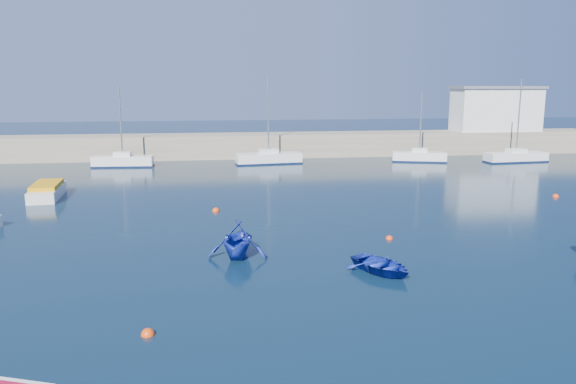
{
  "coord_description": "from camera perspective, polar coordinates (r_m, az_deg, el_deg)",
  "views": [
    {
      "loc": [
        -4.15,
        -17.56,
        8.28
      ],
      "look_at": [
        0.66,
        16.38,
        1.6
      ],
      "focal_mm": 35.0,
      "sensor_mm": 36.0,
      "label": 1
    }
  ],
  "objects": [
    {
      "name": "ground",
      "position": [
        19.85,
        4.89,
        -13.67
      ],
      "size": [
        220.0,
        220.0,
        0.0
      ],
      "primitive_type": "plane",
      "color": "#0B1E30",
      "rests_on": "ground"
    },
    {
      "name": "back_wall",
      "position": [
        64.07,
        -4.32,
        4.74
      ],
      "size": [
        96.0,
        4.5,
        2.6
      ],
      "primitive_type": "cube",
      "color": "gray",
      "rests_on": "ground"
    },
    {
      "name": "harbor_office",
      "position": [
        72.22,
        20.36,
        7.82
      ],
      "size": [
        10.0,
        4.0,
        5.0
      ],
      "primitive_type": "cube",
      "color": "silver",
      "rests_on": "back_wall"
    },
    {
      "name": "sailboat_5",
      "position": [
        58.72,
        -16.43,
        3.07
      ],
      "size": [
        6.04,
        2.03,
        7.92
      ],
      "rotation": [
        0.0,
        0.0,
        1.51
      ],
      "color": "silver",
      "rests_on": "ground"
    },
    {
      "name": "sailboat_6",
      "position": [
        58.55,
        -1.99,
        3.5
      ],
      "size": [
        6.97,
        2.69,
        8.91
      ],
      "rotation": [
        0.0,
        0.0,
        1.69
      ],
      "color": "silver",
      "rests_on": "ground"
    },
    {
      "name": "sailboat_7",
      "position": [
        61.59,
        13.19,
        3.56
      ],
      "size": [
        5.83,
        3.16,
        7.5
      ],
      "rotation": [
        0.0,
        0.0,
        1.27
      ],
      "color": "silver",
      "rests_on": "ground"
    },
    {
      "name": "sailboat_8",
      "position": [
        64.53,
        22.13,
        3.35
      ],
      "size": [
        6.82,
        2.45,
        8.7
      ],
      "rotation": [
        0.0,
        0.0,
        1.66
      ],
      "color": "silver",
      "rests_on": "ground"
    },
    {
      "name": "motorboat_2",
      "position": [
        44.72,
        -23.28,
        0.12
      ],
      "size": [
        2.27,
        5.46,
        1.1
      ],
      "rotation": [
        0.0,
        0.0,
        0.08
      ],
      "color": "silver",
      "rests_on": "ground"
    },
    {
      "name": "dinghy_center",
      "position": [
        25.42,
        9.47,
        -7.37
      ],
      "size": [
        3.49,
        3.84,
        0.65
      ],
      "primitive_type": "imported",
      "rotation": [
        0.0,
        0.0,
        0.51
      ],
      "color": "#17299E",
      "rests_on": "ground"
    },
    {
      "name": "dinghy_left",
      "position": [
        27.17,
        -5.11,
        -4.83
      ],
      "size": [
        3.46,
        3.82,
        1.75
      ],
      "primitive_type": "imported",
      "rotation": [
        0.0,
        0.0,
        -0.2
      ],
      "color": "#17299E",
      "rests_on": "ground"
    },
    {
      "name": "buoy_0",
      "position": [
        19.9,
        -14.05,
        -13.91
      ],
      "size": [
        0.47,
        0.47,
        0.47
      ],
      "primitive_type": "sphere",
      "color": "red",
      "rests_on": "ground"
    },
    {
      "name": "buoy_1",
      "position": [
        30.86,
        10.25,
        -4.72
      ],
      "size": [
        0.4,
        0.4,
        0.4
      ],
      "primitive_type": "sphere",
      "color": "red",
      "rests_on": "ground"
    },
    {
      "name": "buoy_3",
      "position": [
        37.13,
        -7.34,
        -1.95
      ],
      "size": [
        0.5,
        0.5,
        0.5
      ],
      "primitive_type": "sphere",
      "color": "red",
      "rests_on": "ground"
    },
    {
      "name": "buoy_4",
      "position": [
        45.91,
        25.54,
        -0.45
      ],
      "size": [
        0.47,
        0.47,
        0.47
      ],
      "primitive_type": "sphere",
      "color": "red",
      "rests_on": "ground"
    }
  ]
}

